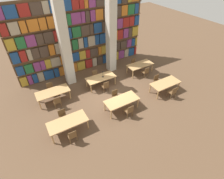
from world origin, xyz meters
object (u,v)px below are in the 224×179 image
chair_3 (116,96)px  chair_5 (157,80)px  reading_table_1 (122,101)px  reading_table_4 (101,78)px  pillar_left (64,44)px  reading_table_2 (165,84)px  pillar_center (111,33)px  chair_1 (63,116)px  chair_4 (173,92)px  chair_8 (105,86)px  reading_table_0 (68,123)px  desk_lamp_0 (103,73)px  chair_11 (134,63)px  reading_table_5 (140,65)px  chair_0 (72,135)px  chair_6 (57,102)px  reading_table_3 (53,93)px  chair_2 (129,111)px  chair_10 (146,72)px  chair_7 (51,88)px

chair_3 → chair_5: 3.40m
reading_table_1 → reading_table_4: 2.72m
pillar_left → reading_table_2: pillar_left is taller
pillar_center → chair_1: size_ratio=6.97×
chair_4 → chair_8: same height
reading_table_0 → desk_lamp_0: desk_lamp_0 is taller
chair_11 → chair_5: bearing=89.7°
pillar_center → chair_4: size_ratio=6.97×
pillar_left → chair_11: bearing=-9.0°
pillar_center → chair_1: bearing=-145.6°
reading_table_4 → desk_lamp_0: bearing=-11.3°
chair_4 → reading_table_5: 3.53m
reading_table_0 → reading_table_5: size_ratio=1.00×
reading_table_1 → chair_5: size_ratio=2.39×
reading_table_1 → reading_table_4: (0.01, 2.72, 0.00)m
chair_1 → reading_table_1: 3.48m
chair_0 → reading_table_2: size_ratio=0.42×
chair_5 → chair_6: (-6.75, 1.39, 0.00)m
chair_1 → reading_table_5: chair_1 is taller
reading_table_0 → reading_table_1: 3.34m
reading_table_2 → chair_6: bearing=162.5°
chair_5 → reading_table_4: 3.98m
reading_table_0 → desk_lamp_0: (3.51, 2.68, 0.39)m
pillar_left → reading_table_3: 3.22m
pillar_center → reading_table_5: (1.70, -1.56, -2.35)m
chair_2 → desk_lamp_0: bearing=87.7°
chair_4 → chair_10: bearing=89.7°
chair_0 → reading_table_4: size_ratio=0.42×
reading_table_5 → chair_10: size_ratio=2.39×
desk_lamp_0 → pillar_center: bearing=45.0°
chair_5 → chair_10: 1.28m
reading_table_2 → chair_10: size_ratio=2.39×
reading_table_0 → chair_2: 3.47m
reading_table_3 → chair_6: 0.77m
chair_5 → reading_table_2: bearing=92.1°
reading_table_4 → desk_lamp_0: desk_lamp_0 is taller
chair_5 → reading_table_3: bearing=-17.5°
pillar_left → chair_10: bearing=-24.2°
chair_0 → chair_1: bearing=90.0°
chair_2 → chair_5: bearing=23.1°
pillar_center → chair_6: (-5.08, -2.20, -2.54)m
chair_1 → chair_6: same height
pillar_center → reading_table_0: 7.08m
pillar_left → reading_table_0: size_ratio=2.91×
chair_2 → chair_6: bearing=139.6°
chair_3 → chair_7: 4.39m
reading_table_1 → reading_table_3: bearing=139.5°
chair_0 → reading_table_3: (0.06, 3.58, 0.19)m
chair_1 → reading_table_1: bearing=167.4°
reading_table_1 → chair_5: 3.51m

